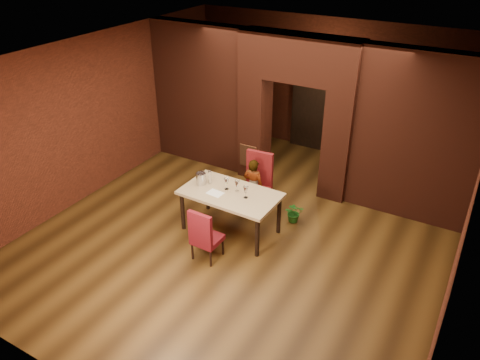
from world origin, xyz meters
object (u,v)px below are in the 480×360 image
object	(u,v)px
wine_glass_a	(226,184)
potted_plant	(294,212)
water_bottle	(210,177)
person_seated	(253,186)
wine_glass_b	(237,186)
wine_bucket	(201,179)
dining_table	(230,212)
chair_far	(255,184)
chair_near	(207,233)
wine_glass_c	(246,192)

from	to	relation	value
wine_glass_a	potted_plant	distance (m)	1.48
water_bottle	potted_plant	world-z (taller)	water_bottle
person_seated	wine_glass_b	xyz separation A→B (m)	(0.04, -0.69, 0.36)
wine_glass_b	wine_bucket	size ratio (longest dim) A/B	0.97
dining_table	person_seated	xyz separation A→B (m)	(0.05, 0.79, 0.16)
chair_far	person_seated	xyz separation A→B (m)	(-0.00, -0.05, -0.02)
chair_far	chair_near	world-z (taller)	chair_far
chair_far	potted_plant	size ratio (longest dim) A/B	2.99
wine_glass_b	wine_bucket	distance (m)	0.71
wine_glass_b	wine_glass_c	bearing A→B (deg)	-25.53
wine_bucket	potted_plant	world-z (taller)	wine_bucket
wine_glass_c	water_bottle	xyz separation A→B (m)	(-0.82, 0.12, 0.02)
dining_table	chair_near	size ratio (longest dim) A/B	1.79
wine_glass_c	dining_table	bearing A→B (deg)	176.92
chair_near	wine_glass_a	bearing A→B (deg)	-77.82
chair_near	potted_plant	distance (m)	1.94
wine_bucket	potted_plant	distance (m)	1.89
wine_glass_a	wine_glass_c	distance (m)	0.45
wine_glass_a	potted_plant	world-z (taller)	wine_glass_a
dining_table	person_seated	distance (m)	0.80
wine_glass_c	potted_plant	size ratio (longest dim) A/B	0.57
chair_far	chair_near	size ratio (longest dim) A/B	1.21
wine_bucket	potted_plant	xyz separation A→B (m)	(1.52, 0.86, -0.73)
wine_glass_b	wine_bucket	bearing A→B (deg)	-171.80
dining_table	chair_near	xyz separation A→B (m)	(0.06, -0.86, 0.08)
dining_table	wine_glass_c	world-z (taller)	wine_glass_c
person_seated	wine_glass_a	bearing A→B (deg)	76.58
dining_table	water_bottle	distance (m)	0.75
chair_near	wine_glass_c	distance (m)	0.99
wine_glass_c	water_bottle	distance (m)	0.83
water_bottle	wine_glass_b	bearing A→B (deg)	-0.88
chair_near	wine_glass_a	distance (m)	1.05
person_seated	wine_glass_a	distance (m)	0.82
chair_near	wine_bucket	xyz separation A→B (m)	(-0.68, 0.86, 0.44)
wine_bucket	chair_near	bearing A→B (deg)	-51.68
dining_table	wine_bucket	size ratio (longest dim) A/B	7.78
wine_glass_c	wine_bucket	size ratio (longest dim) A/B	1.00
dining_table	chair_far	xyz separation A→B (m)	(0.05, 0.84, 0.18)
chair_far	wine_glass_b	size ratio (longest dim) A/B	5.44
wine_glass_a	wine_glass_c	xyz separation A→B (m)	(0.44, -0.09, -0.00)
person_seated	wine_glass_b	distance (m)	0.78
dining_table	wine_glass_a	bearing A→B (deg)	151.50
wine_glass_a	wine_glass_b	size ratio (longest dim) A/B	1.04
chair_far	wine_glass_a	distance (m)	0.86
wine_glass_b	potted_plant	size ratio (longest dim) A/B	0.55
wine_glass_a	dining_table	bearing A→B (deg)	-29.75
wine_glass_c	potted_plant	xyz separation A→B (m)	(0.57, 0.88, -0.73)
potted_plant	wine_bucket	bearing A→B (deg)	-150.34
wine_glass_a	wine_bucket	distance (m)	0.50
wine_glass_b	wine_bucket	xyz separation A→B (m)	(-0.70, -0.10, 0.00)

